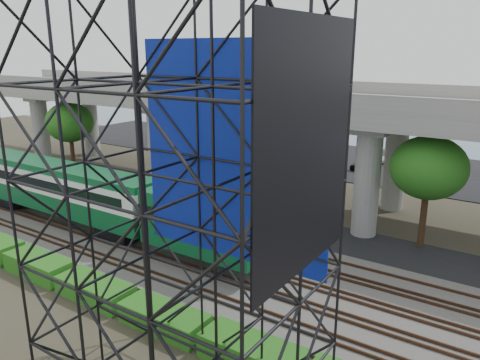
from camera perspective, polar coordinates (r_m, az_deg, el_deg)
The scene contains 13 objects.
ground at distance 30.48m, azimuth -12.09°, elevation -10.02°, with size 140.00×140.00×0.00m, color #474233.
ballast_bed at distance 31.72m, azimuth -9.51°, elevation -8.62°, with size 90.00×12.00×0.20m, color slate.
service_road at distance 37.87m, azimuth -0.72°, elevation -4.39°, with size 90.00×5.00×0.08m, color black.
parking_lot at distance 58.02m, azimuth 12.48°, elevation 2.36°, with size 90.00×18.00×0.08m, color black.
harbor_water at distance 78.60m, azimuth 18.40°, elevation 5.34°, with size 140.00×40.00×0.03m, color slate.
rail_tracks at distance 31.64m, azimuth -9.52°, elevation -8.33°, with size 90.00×9.52×0.16m.
commuter_train at distance 36.61m, azimuth -19.20°, elevation -1.32°, with size 29.30×3.06×4.30m.
overpass at distance 40.67m, azimuth 3.31°, elevation 8.84°, with size 80.00×12.00×12.40m.
scaffold_tower at distance 15.58m, azimuth -7.49°, elevation -5.39°, with size 9.36×6.36×15.00m.
hedge_strip at distance 27.05m, azimuth -17.24°, elevation -12.56°, with size 34.60×1.80×1.20m.
trees at distance 43.54m, azimuth -1.62°, elevation 5.80°, with size 40.94×16.94×7.69m.
suv at distance 40.63m, azimuth -5.94°, elevation -1.87°, with size 2.54×5.51×1.53m, color black.
parked_cars at distance 57.24m, azimuth 12.76°, elevation 2.83°, with size 38.21×9.67×1.27m.
Camera 1 is at (20.08, -18.86, 13.04)m, focal length 35.00 mm.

